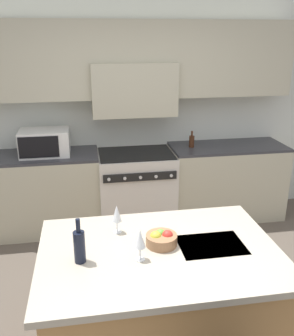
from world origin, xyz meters
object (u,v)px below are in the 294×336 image
at_px(oil_bottle_on_counter, 192,141).
at_px(range_stove, 136,189).
at_px(wine_glass_far, 117,214).
at_px(wine_glass_near, 140,240).
at_px(wine_bottle, 79,246).
at_px(microwave, 45,142).
at_px(fruit_bowl, 161,239).

bearing_deg(oil_bottle_on_counter, range_stove, -176.93).
relative_size(range_stove, wine_glass_far, 4.32).
xyz_separation_m(wine_glass_near, oil_bottle_on_counter, (0.97, 2.22, -0.03)).
height_order(range_stove, wine_bottle, wine_bottle).
height_order(wine_glass_near, oil_bottle_on_counter, oil_bottle_on_counter).
xyz_separation_m(microwave, wine_glass_near, (0.76, -2.21, -0.04)).
xyz_separation_m(wine_bottle, fruit_bowl, (0.54, 0.11, -0.07)).
bearing_deg(oil_bottle_on_counter, fruit_bowl, -111.16).
bearing_deg(fruit_bowl, oil_bottle_on_counter, 68.84).
relative_size(microwave, wine_glass_far, 2.58).
height_order(wine_glass_far, oil_bottle_on_counter, oil_bottle_on_counter).
distance_m(microwave, wine_glass_far, 1.95).
bearing_deg(wine_glass_near, microwave, 108.94).
relative_size(microwave, oil_bottle_on_counter, 2.75).
bearing_deg(range_stove, microwave, 178.97).
relative_size(microwave, fruit_bowl, 2.59).
bearing_deg(wine_bottle, microwave, 100.08).
distance_m(microwave, oil_bottle_on_counter, 1.73).
xyz_separation_m(range_stove, wine_glass_far, (-0.39, -1.82, 0.59)).
distance_m(wine_glass_near, oil_bottle_on_counter, 2.43).
distance_m(microwave, wine_bottle, 2.20).
bearing_deg(wine_glass_far, wine_bottle, -128.66).
xyz_separation_m(range_stove, microwave, (-1.04, 0.02, 0.63)).
relative_size(range_stove, wine_glass_near, 4.32).
relative_size(wine_glass_near, wine_glass_far, 1.00).
bearing_deg(wine_glass_near, range_stove, 82.72).
xyz_separation_m(wine_bottle, wine_glass_far, (0.26, 0.33, 0.03)).
bearing_deg(wine_glass_far, oil_bottle_on_counter, 59.78).
bearing_deg(wine_glass_near, oil_bottle_on_counter, 66.45).
relative_size(wine_glass_far, oil_bottle_on_counter, 1.07).
bearing_deg(wine_glass_near, fruit_bowl, 42.39).
height_order(microwave, wine_glass_near, microwave).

